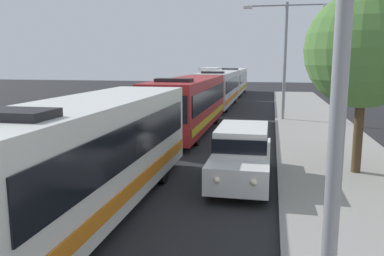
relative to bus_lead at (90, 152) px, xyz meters
name	(u,v)px	position (x,y,z in m)	size (l,w,h in m)	color
bus_lead	(90,152)	(0.00, 0.00, 0.00)	(2.58, 10.84, 3.21)	silver
bus_second_in_line	(189,103)	(0.00, 12.60, 0.00)	(2.58, 11.68, 3.21)	maroon
bus_middle	(219,88)	(0.00, 25.44, 0.00)	(2.58, 12.11, 3.21)	silver
bus_fourth_in_line	(233,80)	(0.00, 38.62, 0.00)	(2.58, 12.33, 3.21)	silver
white_suv	(242,152)	(3.70, 3.59, -0.66)	(1.86, 4.96, 1.90)	white
box_truck_oncoming	(210,79)	(-3.30, 41.79, 0.02)	(2.35, 7.70, 3.15)	white
streetlamp_mid	(285,48)	(5.40, 17.85, 3.17)	(5.58, 0.28, 7.64)	gray
roadside_tree	(364,50)	(7.62, 5.13, 2.72)	(3.98, 3.98, 6.26)	#4C3823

